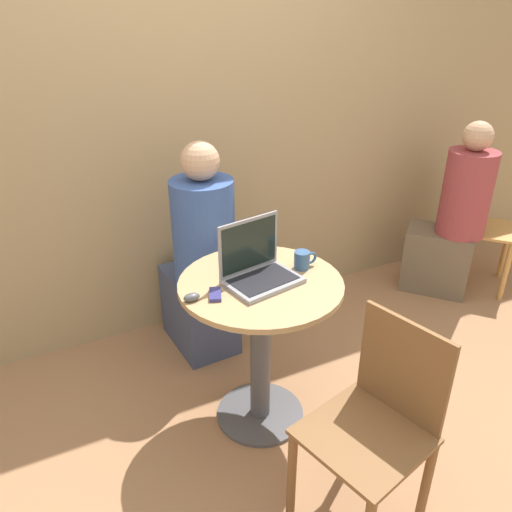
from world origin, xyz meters
name	(u,v)px	position (x,y,z in m)	size (l,w,h in m)	color
ground_plane	(260,414)	(0.00, 0.00, 0.00)	(12.00, 12.00, 0.00)	#9E704C
back_wall	(176,114)	(0.00, 1.02, 1.30)	(7.00, 0.05, 2.60)	tan
round_table	(261,327)	(0.00, 0.00, 0.53)	(0.72, 0.72, 0.77)	#4C4C51
laptop	(258,268)	(0.00, 0.02, 0.83)	(0.34, 0.27, 0.26)	gray
cell_phone	(215,294)	(-0.22, -0.02, 0.77)	(0.08, 0.11, 0.02)	navy
computer_mouse	(192,297)	(-0.32, -0.02, 0.78)	(0.07, 0.04, 0.03)	#4C4C51
coffee_cup	(303,260)	(0.23, 0.03, 0.81)	(0.11, 0.07, 0.08)	#335684
chair_empty	(375,426)	(0.14, -0.65, 0.45)	(0.48, 0.48, 0.85)	brown
person_seated	(202,269)	(-0.04, 0.65, 0.52)	(0.34, 0.52, 1.25)	#3D4766
chair_background	(475,227)	(1.97, 0.54, 0.44)	(0.56, 0.56, 0.83)	tan
person_background	(452,224)	(1.72, 0.53, 0.50)	(0.51, 0.53, 1.20)	brown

